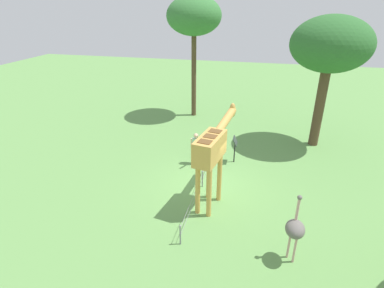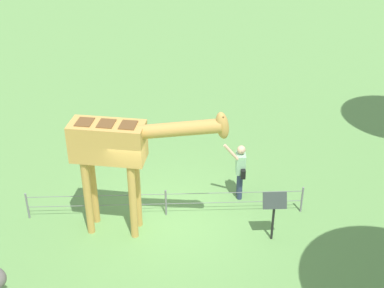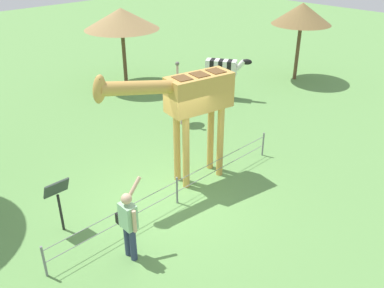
% 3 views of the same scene
% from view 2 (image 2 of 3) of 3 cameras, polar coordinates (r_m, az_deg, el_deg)
% --- Properties ---
extents(ground_plane, '(60.00, 60.00, 0.00)m').
position_cam_2_polar(ground_plane, '(13.75, -2.77, -8.04)').
color(ground_plane, '#60934C').
extents(giraffe, '(3.65, 1.14, 3.43)m').
position_cam_2_polar(giraffe, '(12.22, -7.65, -0.49)').
color(giraffe, gold).
rests_on(giraffe, ground_plane).
extents(visitor, '(0.61, 0.58, 1.73)m').
position_cam_2_polar(visitor, '(14.09, 5.17, -2.62)').
color(visitor, navy).
rests_on(visitor, ground_plane).
extents(info_sign, '(0.56, 0.21, 1.32)m').
position_cam_2_polar(info_sign, '(12.71, 8.78, -6.66)').
color(info_sign, black).
rests_on(info_sign, ground_plane).
extents(wire_fence, '(7.05, 0.05, 0.75)m').
position_cam_2_polar(wire_fence, '(13.67, -2.81, -6.18)').
color(wire_fence, slate).
rests_on(wire_fence, ground_plane).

